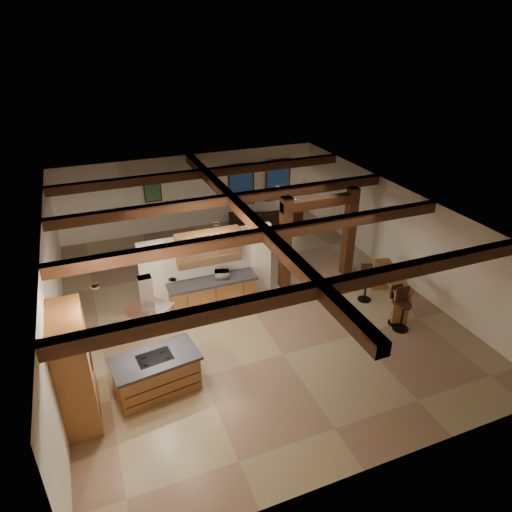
{
  "coord_description": "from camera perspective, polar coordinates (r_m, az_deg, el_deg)",
  "views": [
    {
      "loc": [
        -3.92,
        -10.46,
        7.34
      ],
      "look_at": [
        0.46,
        0.5,
        1.22
      ],
      "focal_mm": 32.0,
      "sensor_mm": 36.0,
      "label": 1
    }
  ],
  "objects": [
    {
      "name": "bar_stool_a",
      "position": [
        12.6,
        17.87,
        -6.32
      ],
      "size": [
        0.43,
        0.45,
        1.21
      ],
      "color": "black",
      "rests_on": "ground"
    },
    {
      "name": "dining_chairs",
      "position": [
        15.03,
        -5.21,
        0.44
      ],
      "size": [
        1.82,
        1.82,
        1.08
      ],
      "color": "#36160D",
      "rests_on": "ground"
    },
    {
      "name": "bar_stool_c",
      "position": [
        13.62,
        13.58,
        -3.26
      ],
      "size": [
        0.42,
        0.43,
        1.11
      ],
      "color": "black",
      "rests_on": "ground"
    },
    {
      "name": "recessed_cans",
      "position": [
        9.72,
        -11.13,
        -0.49
      ],
      "size": [
        3.16,
        2.46,
        0.03
      ],
      "color": "silver",
      "rests_on": "room_walls"
    },
    {
      "name": "microwave",
      "position": [
        12.71,
        -4.27,
        -2.32
      ],
      "size": [
        0.45,
        0.36,
        0.22
      ],
      "primitive_type": "imported",
      "rotation": [
        0.0,
        0.0,
        2.87
      ],
      "color": "#B1B1B6",
      "rests_on": "back_counter"
    },
    {
      "name": "range_hood",
      "position": [
        9.71,
        -13.08,
        -8.3
      ],
      "size": [
        1.1,
        1.1,
        1.4
      ],
      "color": "silver",
      "rests_on": "room_walls"
    },
    {
      "name": "upper_display_cabinet",
      "position": [
        12.44,
        -5.94,
        1.07
      ],
      "size": [
        1.8,
        0.36,
        0.95
      ],
      "color": "brown",
      "rests_on": "partition_wall"
    },
    {
      "name": "back_counter",
      "position": [
        12.94,
        -5.4,
        -4.76
      ],
      "size": [
        2.5,
        0.66,
        0.94
      ],
      "color": "brown",
      "rests_on": "ground"
    },
    {
      "name": "timber_posts",
      "position": [
        13.87,
        7.86,
        3.45
      ],
      "size": [
        2.5,
        0.3,
        2.9
      ],
      "color": "#36160D",
      "rests_on": "ground"
    },
    {
      "name": "table_lamp",
      "position": [
        18.56,
        5.09,
        6.65
      ],
      "size": [
        0.31,
        0.31,
        0.37
      ],
      "color": "black",
      "rests_on": "side_table"
    },
    {
      "name": "bar_counter",
      "position": [
        13.44,
        16.5,
        -3.48
      ],
      "size": [
        1.05,
        2.01,
        1.02
      ],
      "color": "brown",
      "rests_on": "ground"
    },
    {
      "name": "ceiling_beams",
      "position": [
        12.07,
        -1.16,
        5.12
      ],
      "size": [
        10.0,
        12.0,
        0.28
      ],
      "color": "#36160D",
      "rests_on": "room_walls"
    },
    {
      "name": "framed_art",
      "position": [
        17.51,
        -12.8,
        7.94
      ],
      "size": [
        0.65,
        0.05,
        0.85
      ],
      "color": "#36160D",
      "rests_on": "room_walls"
    },
    {
      "name": "back_windows",
      "position": [
        18.65,
        0.48,
        9.17
      ],
      "size": [
        2.7,
        0.07,
        1.7
      ],
      "color": "#36160D",
      "rests_on": "room_walls"
    },
    {
      "name": "side_table",
      "position": [
        18.75,
        5.02,
        5.14
      ],
      "size": [
        0.46,
        0.46,
        0.53
      ],
      "primitive_type": "cube",
      "rotation": [
        0.0,
        0.0,
        0.07
      ],
      "color": "#36160D",
      "rests_on": "ground"
    },
    {
      "name": "partition_wall",
      "position": [
        12.94,
        -6.02,
        -1.56
      ],
      "size": [
        3.8,
        0.18,
        2.2
      ],
      "primitive_type": "cube",
      "color": "silver",
      "rests_on": "ground"
    },
    {
      "name": "pantry_cabinet",
      "position": [
        10.0,
        -21.73,
        -12.8
      ],
      "size": [
        0.67,
        1.6,
        2.4
      ],
      "color": "brown",
      "rests_on": "ground"
    },
    {
      "name": "sofa",
      "position": [
        18.34,
        -0.12,
        4.86
      ],
      "size": [
        2.23,
        1.36,
        0.61
      ],
      "primitive_type": "imported",
      "rotation": [
        0.0,
        0.0,
        2.86
      ],
      "color": "black",
      "rests_on": "ground"
    },
    {
      "name": "ground",
      "position": [
        13.36,
        -1.05,
        -5.89
      ],
      "size": [
        12.0,
        12.0,
        0.0
      ],
      "primitive_type": "plane",
      "color": "tan",
      "rests_on": "ground"
    },
    {
      "name": "bar_stool_b",
      "position": [
        12.79,
        17.23,
        -5.89
      ],
      "size": [
        0.4,
        0.4,
        1.13
      ],
      "color": "black",
      "rests_on": "ground"
    },
    {
      "name": "room_walls",
      "position": [
        12.48,
        -1.12,
        0.96
      ],
      "size": [
        12.0,
        12.0,
        12.0
      ],
      "color": "silver",
      "rests_on": "ground"
    },
    {
      "name": "dining_table",
      "position": [
        15.14,
        -5.17,
        -0.36
      ],
      "size": [
        1.86,
        1.16,
        0.62
      ],
      "primitive_type": "imported",
      "rotation": [
        0.0,
        0.0,
        0.1
      ],
      "color": "#411E10",
      "rests_on": "ground"
    },
    {
      "name": "kitchen_island",
      "position": [
        10.52,
        -12.31,
        -14.15
      ],
      "size": [
        1.97,
        1.22,
        0.92
      ],
      "color": "brown",
      "rests_on": "ground"
    }
  ]
}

